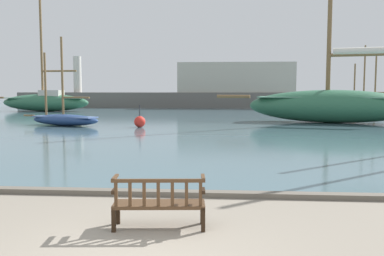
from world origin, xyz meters
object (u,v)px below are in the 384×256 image
sailboat_centre_channel (45,101)px  sailboat_outer_starboard (364,107)px  sailboat_far_starboard (332,104)px  sailboat_outer_port (65,118)px  channel_buoy (140,122)px  park_bench (159,202)px

sailboat_centre_channel → sailboat_outer_starboard: bearing=-2.2°
sailboat_outer_starboard → sailboat_far_starboard: size_ratio=0.44×
sailboat_outer_port → sailboat_centre_channel: bearing=116.7°
sailboat_outer_port → channel_buoy: (5.09, -0.88, -0.12)m
park_bench → sailboat_outer_starboard: bearing=67.6°
sailboat_outer_starboard → channel_buoy: bearing=-137.9°
sailboat_outer_starboard → sailboat_centre_channel: 32.66m
sailboat_outer_starboard → sailboat_far_starboard: sailboat_far_starboard is taller
park_bench → sailboat_far_starboard: (8.59, 23.28, 0.94)m
sailboat_outer_starboard → channel_buoy: (-18.81, -16.99, -0.26)m
sailboat_outer_starboard → channel_buoy: sailboat_outer_starboard is taller
park_bench → channel_buoy: size_ratio=1.18×
sailboat_outer_starboard → channel_buoy: size_ratio=4.72×
sailboat_centre_channel → channel_buoy: bearing=-52.8°
park_bench → sailboat_far_starboard: size_ratio=0.11×
sailboat_outer_starboard → sailboat_centre_channel: bearing=177.8°
park_bench → sailboat_outer_port: bearing=115.2°
sailboat_centre_channel → sailboat_far_starboard: size_ratio=0.96×
sailboat_outer_starboard → sailboat_outer_port: 28.83m
sailboat_outer_starboard → sailboat_outer_port: sailboat_outer_starboard is taller
park_bench → channel_buoy: bearing=102.4°
sailboat_outer_port → sailboat_outer_starboard: bearing=34.0°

